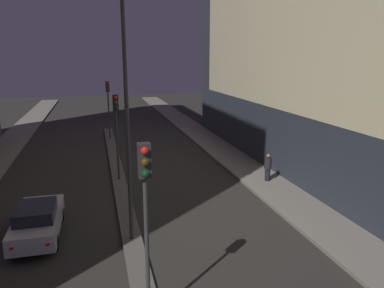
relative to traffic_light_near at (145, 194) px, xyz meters
name	(u,v)px	position (x,y,z in m)	size (l,w,h in m)	color
median_strip	(118,177)	(0.00, 13.05, -3.71)	(0.78, 31.29, 0.14)	#56544F
traffic_light_near	(145,194)	(0.00, 0.00, 0.00)	(0.32, 0.42, 4.98)	#383838
traffic_light_mid	(116,118)	(0.00, 12.34, 0.00)	(0.32, 0.42, 4.98)	#383838
traffic_light_far	(108,97)	(0.00, 23.84, 0.00)	(0.32, 0.42, 4.98)	#383838
street_lamp	(125,71)	(0.00, 4.80, 2.93)	(0.55, 0.55, 9.63)	#383838
car_left_lane	(38,220)	(-3.65, 6.04, -3.02)	(1.72, 4.31, 1.49)	#B2B2B7
pedestrian_on_right_sidewalk	(268,167)	(8.36, 9.87, -2.80)	(0.41, 0.41, 1.59)	black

